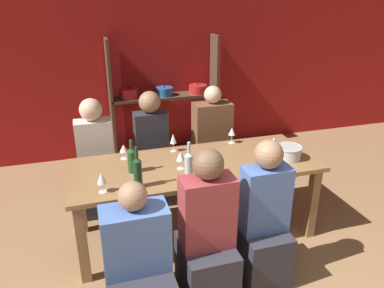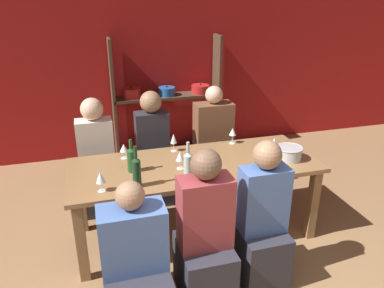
% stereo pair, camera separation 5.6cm
% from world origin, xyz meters
% --- Properties ---
extents(wall_back_red, '(8.80, 0.06, 2.70)m').
position_xyz_m(wall_back_red, '(0.00, 3.83, 1.35)').
color(wall_back_red, '#A31919').
rests_on(wall_back_red, ground_plane).
extents(shelf_unit, '(1.49, 0.30, 1.65)m').
position_xyz_m(shelf_unit, '(0.21, 3.63, 0.60)').
color(shelf_unit, '#4C3828').
rests_on(shelf_unit, ground_plane).
extents(dining_table, '(2.25, 0.87, 0.76)m').
position_xyz_m(dining_table, '(0.05, 1.63, 0.66)').
color(dining_table, olive).
rests_on(dining_table, ground_plane).
extents(mixing_bowl, '(0.25, 0.25, 0.12)m').
position_xyz_m(mixing_bowl, '(0.91, 1.49, 0.82)').
color(mixing_bowl, '#B7BABC').
rests_on(mixing_bowl, dining_table).
extents(wine_bottle_green, '(0.07, 0.07, 0.33)m').
position_xyz_m(wine_bottle_green, '(-0.09, 1.37, 0.89)').
color(wine_bottle_green, '#B2C6C1').
rests_on(wine_bottle_green, dining_table).
extents(wine_bottle_dark, '(0.07, 0.07, 0.30)m').
position_xyz_m(wine_bottle_dark, '(-0.52, 1.63, 0.88)').
color(wine_bottle_dark, '#1E4C23').
rests_on(wine_bottle_dark, dining_table).
extents(wine_bottle_amber, '(0.07, 0.07, 0.35)m').
position_xyz_m(wine_bottle_amber, '(-0.51, 1.35, 0.89)').
color(wine_bottle_amber, '#19381E').
rests_on(wine_bottle_amber, dining_table).
extents(wine_glass_white_a, '(0.07, 0.07, 0.14)m').
position_xyz_m(wine_glass_white_a, '(0.02, 1.36, 0.85)').
color(wine_glass_white_a, white).
rests_on(wine_glass_white_a, dining_table).
extents(wine_glass_red_a, '(0.07, 0.07, 0.16)m').
position_xyz_m(wine_glass_red_a, '(0.84, 1.64, 0.87)').
color(wine_glass_red_a, white).
rests_on(wine_glass_red_a, dining_table).
extents(wine_glass_white_b, '(0.08, 0.08, 0.14)m').
position_xyz_m(wine_glass_white_b, '(-0.55, 1.92, 0.86)').
color(wine_glass_white_b, white).
rests_on(wine_glass_white_b, dining_table).
extents(wine_glass_empty_a, '(0.06, 0.06, 0.18)m').
position_xyz_m(wine_glass_empty_a, '(-0.07, 1.96, 0.88)').
color(wine_glass_empty_a, white).
rests_on(wine_glass_empty_a, dining_table).
extents(wine_glass_white_c, '(0.07, 0.07, 0.17)m').
position_xyz_m(wine_glass_white_c, '(0.55, 1.99, 0.88)').
color(wine_glass_white_c, white).
rests_on(wine_glass_white_c, dining_table).
extents(wine_glass_red_b, '(0.07, 0.07, 0.17)m').
position_xyz_m(wine_glass_red_b, '(-0.79, 1.35, 0.87)').
color(wine_glass_red_b, white).
rests_on(wine_glass_red_b, dining_table).
extents(wine_glass_white_d, '(0.08, 0.08, 0.16)m').
position_xyz_m(wine_glass_white_d, '(-0.10, 1.57, 0.87)').
color(wine_glass_white_d, white).
rests_on(wine_glass_white_d, dining_table).
extents(person_near_a, '(0.46, 0.57, 1.08)m').
position_xyz_m(person_near_a, '(-0.62, 0.83, 0.38)').
color(person_near_a, '#2D2D38').
rests_on(person_near_a, ground_plane).
extents(person_far_a, '(0.35, 0.44, 1.26)m').
position_xyz_m(person_far_a, '(-0.20, 2.40, 0.48)').
color(person_far_a, '#2D2D38').
rests_on(person_far_a, ground_plane).
extents(person_near_b, '(0.36, 0.45, 1.22)m').
position_xyz_m(person_near_b, '(0.39, 0.91, 0.46)').
color(person_near_b, '#2D2D38').
rests_on(person_near_b, ground_plane).
extents(person_far_b, '(0.42, 0.52, 1.26)m').
position_xyz_m(person_far_b, '(0.49, 2.39, 0.46)').
color(person_far_b, '#2D2D38').
rests_on(person_far_b, ground_plane).
extents(person_near_c, '(0.38, 0.48, 1.23)m').
position_xyz_m(person_near_c, '(-0.10, 0.86, 0.46)').
color(person_near_c, '#2D2D38').
rests_on(person_near_c, ground_plane).
extents(person_far_c, '(0.36, 0.45, 1.24)m').
position_xyz_m(person_far_c, '(-0.80, 2.37, 0.47)').
color(person_far_c, '#2D2D38').
rests_on(person_far_c, ground_plane).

